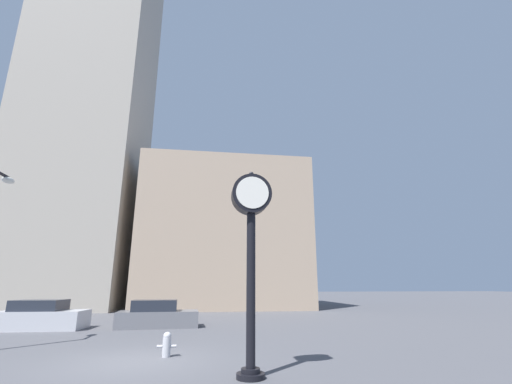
% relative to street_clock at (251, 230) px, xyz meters
% --- Properties ---
extents(ground_plane, '(200.00, 200.00, 0.00)m').
position_rel_street_clock_xyz_m(ground_plane, '(-2.98, 2.23, -3.43)').
color(ground_plane, '#515156').
extents(building_tall_tower, '(10.47, 12.00, 41.06)m').
position_rel_street_clock_xyz_m(building_tall_tower, '(-13.53, 26.23, 17.10)').
color(building_tall_tower, '#ADA393').
rests_on(building_tall_tower, ground_plane).
extents(building_storefront_row, '(15.44, 12.00, 13.62)m').
position_rel_street_clock_xyz_m(building_storefront_row, '(0.65, 26.23, 3.38)').
color(building_storefront_row, tan).
rests_on(building_storefront_row, ground_plane).
extents(street_clock, '(1.03, 0.66, 5.01)m').
position_rel_street_clock_xyz_m(street_clock, '(0.00, 0.00, 0.00)').
color(street_clock, black).
rests_on(street_clock, ground_plane).
extents(car_silver, '(4.01, 2.07, 1.38)m').
position_rel_street_clock_xyz_m(car_silver, '(-8.92, 10.37, -2.85)').
color(car_silver, '#BCBCC1').
rests_on(car_silver, ground_plane).
extents(car_grey, '(4.08, 2.00, 1.34)m').
position_rel_street_clock_xyz_m(car_grey, '(-3.44, 10.42, -2.87)').
color(car_grey, slate).
rests_on(car_grey, ground_plane).
extents(fire_hydrant_near, '(0.57, 0.25, 0.70)m').
position_rel_street_clock_xyz_m(fire_hydrant_near, '(-2.18, 2.78, -3.08)').
color(fire_hydrant_near, '#B7B7BC').
rests_on(fire_hydrant_near, ground_plane).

